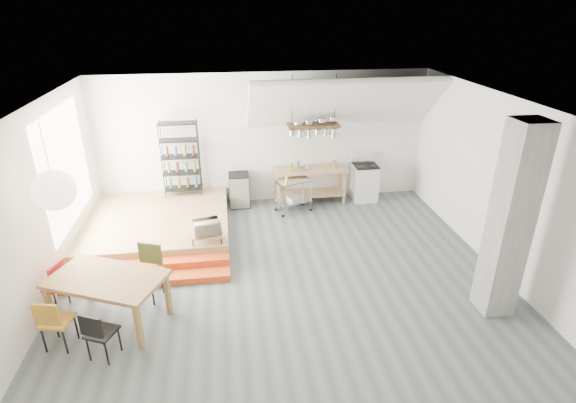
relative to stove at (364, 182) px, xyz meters
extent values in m
plane|color=#4E585A|center=(-2.50, -3.16, -0.48)|extent=(8.00, 8.00, 0.00)
cube|color=silver|center=(-2.50, 0.34, 1.12)|extent=(8.00, 0.04, 3.20)
cube|color=silver|center=(-6.50, -3.16, 1.12)|extent=(0.04, 7.00, 3.20)
cube|color=silver|center=(1.50, -3.16, 1.12)|extent=(0.04, 7.00, 3.20)
cube|color=white|center=(-2.50, -3.16, 2.72)|extent=(8.00, 7.00, 0.02)
cube|color=white|center=(-0.70, -0.26, 2.07)|extent=(4.40, 1.44, 1.32)
cube|color=white|center=(-6.48, -1.66, 1.32)|extent=(0.02, 2.50, 2.20)
cube|color=#9E7A4F|center=(-5.00, -1.16, -0.28)|extent=(3.00, 3.00, 0.40)
cube|color=#D84919|center=(-5.00, -3.11, -0.41)|extent=(3.00, 0.35, 0.13)
cube|color=#D84919|center=(-5.00, -2.76, -0.35)|extent=(3.00, 0.35, 0.27)
cube|color=slate|center=(0.80, -4.66, 1.12)|extent=(0.50, 0.50, 3.20)
cube|color=#9E7A4F|center=(-1.40, -0.01, 0.40)|extent=(1.80, 0.60, 0.06)
cube|color=#9E7A4F|center=(-1.40, -0.01, -0.23)|extent=(1.70, 0.55, 0.04)
cube|color=#9E7A4F|center=(-0.58, 0.21, -0.05)|extent=(0.06, 0.06, 0.86)
cube|color=#9E7A4F|center=(-2.22, 0.21, -0.05)|extent=(0.06, 0.06, 0.86)
cube|color=#9E7A4F|center=(-0.58, -0.23, -0.05)|extent=(0.06, 0.06, 0.86)
cube|color=#9E7A4F|center=(-2.22, -0.23, -0.05)|extent=(0.06, 0.06, 0.86)
cube|color=white|center=(0.00, -0.01, -0.03)|extent=(0.60, 0.60, 0.90)
cube|color=black|center=(0.00, -0.01, 0.44)|extent=(0.58, 0.58, 0.03)
cube|color=white|center=(0.00, 0.27, 0.57)|extent=(0.60, 0.05, 0.25)
cylinder|color=black|center=(0.14, 0.13, 0.46)|extent=(0.18, 0.18, 0.02)
cylinder|color=black|center=(-0.14, 0.13, 0.46)|extent=(0.18, 0.18, 0.02)
cylinder|color=black|center=(0.14, -0.15, 0.46)|extent=(0.18, 0.18, 0.02)
cylinder|color=black|center=(-0.14, -0.15, 0.46)|extent=(0.18, 0.18, 0.02)
cube|color=#3A2517|center=(-1.40, -0.21, 1.57)|extent=(1.20, 0.50, 0.05)
cylinder|color=black|center=(-1.90, -0.21, 2.14)|extent=(0.02, 0.02, 1.15)
cylinder|color=black|center=(-0.90, -0.21, 2.14)|extent=(0.02, 0.02, 1.15)
cylinder|color=silver|center=(-1.90, -0.26, 1.43)|extent=(0.16, 0.16, 0.12)
cylinder|color=silver|center=(-1.70, -0.26, 1.41)|extent=(0.20, 0.20, 0.16)
cylinder|color=silver|center=(-1.50, -0.26, 1.39)|extent=(0.16, 0.16, 0.20)
cylinder|color=silver|center=(-1.30, -0.26, 1.43)|extent=(0.20, 0.20, 0.12)
cylinder|color=silver|center=(-1.10, -0.26, 1.41)|extent=(0.16, 0.16, 0.16)
cylinder|color=silver|center=(-0.90, -0.26, 1.39)|extent=(0.20, 0.20, 0.20)
cylinder|color=black|center=(-4.08, 0.22, 0.82)|extent=(0.02, 0.02, 1.80)
cylinder|color=black|center=(-4.92, 0.22, 0.82)|extent=(0.02, 0.02, 1.80)
cylinder|color=black|center=(-4.08, -0.14, 0.82)|extent=(0.02, 0.02, 1.80)
cylinder|color=black|center=(-4.92, -0.14, 0.82)|extent=(0.02, 0.02, 1.80)
cube|color=black|center=(-4.50, 0.04, 0.07)|extent=(0.88, 0.38, 0.02)
cube|color=black|center=(-4.50, 0.04, 0.47)|extent=(0.88, 0.38, 0.02)
cube|color=black|center=(-4.50, 0.04, 0.87)|extent=(0.88, 0.38, 0.02)
cube|color=black|center=(-4.50, 0.04, 1.27)|extent=(0.88, 0.38, 0.02)
cube|color=black|center=(-4.50, 0.04, 1.67)|extent=(0.88, 0.38, 0.03)
cylinder|color=#36883D|center=(-4.50, 0.04, 0.21)|extent=(0.07, 0.07, 0.24)
cylinder|color=olive|center=(-4.50, 0.04, 0.61)|extent=(0.07, 0.07, 0.24)
cylinder|color=brown|center=(-4.50, 0.04, 1.01)|extent=(0.07, 0.07, 0.24)
cube|color=#9E7A4F|center=(-3.90, -2.41, 0.07)|extent=(0.60, 0.40, 0.03)
cylinder|color=black|center=(-3.63, -2.24, -0.01)|extent=(0.02, 0.02, 0.13)
cylinder|color=black|center=(-4.17, -2.24, -0.01)|extent=(0.02, 0.02, 0.13)
cylinder|color=black|center=(-3.63, -2.58, -0.01)|extent=(0.02, 0.02, 0.13)
cylinder|color=black|center=(-4.17, -2.58, -0.01)|extent=(0.02, 0.02, 0.13)
sphere|color=white|center=(-5.93, -3.85, 1.72)|extent=(0.60, 0.60, 0.60)
cube|color=olive|center=(-5.38, -4.10, 0.31)|extent=(1.97, 1.60, 0.06)
cube|color=olive|center=(-4.51, -4.05, -0.10)|extent=(0.10, 0.10, 0.76)
cube|color=olive|center=(-5.92, -3.40, -0.10)|extent=(0.10, 0.10, 0.76)
cube|color=olive|center=(-4.85, -4.79, -0.10)|extent=(0.10, 0.10, 0.76)
cube|color=olive|center=(-6.26, -4.14, -0.10)|extent=(0.10, 0.10, 0.76)
cube|color=#C38221|center=(-6.02, -4.58, -0.03)|extent=(0.48, 0.48, 0.04)
cube|color=#C38221|center=(-6.06, -4.75, 0.22)|extent=(0.38, 0.13, 0.35)
cylinder|color=black|center=(-6.21, -4.69, -0.26)|extent=(0.03, 0.03, 0.44)
cylinder|color=black|center=(-5.90, -4.77, -0.26)|extent=(0.03, 0.03, 0.44)
cylinder|color=black|center=(-6.14, -4.38, -0.26)|extent=(0.03, 0.03, 0.44)
cylinder|color=black|center=(-5.83, -4.46, -0.26)|extent=(0.03, 0.03, 0.44)
cube|color=black|center=(-5.33, -4.89, -0.06)|extent=(0.50, 0.50, 0.04)
cube|color=black|center=(-5.40, -5.04, 0.18)|extent=(0.34, 0.18, 0.33)
cylinder|color=black|center=(-5.53, -4.97, -0.27)|extent=(0.03, 0.03, 0.41)
cylinder|color=black|center=(-5.26, -5.09, -0.27)|extent=(0.03, 0.03, 0.41)
cylinder|color=black|center=(-5.41, -4.69, -0.27)|extent=(0.03, 0.03, 0.41)
cylinder|color=black|center=(-5.13, -4.82, -0.27)|extent=(0.03, 0.03, 0.41)
cube|color=brown|center=(-4.90, -3.55, 0.01)|extent=(0.56, 0.56, 0.04)
cube|color=brown|center=(-4.83, -3.36, 0.29)|extent=(0.40, 0.19, 0.38)
cylinder|color=black|center=(-4.67, -3.45, -0.24)|extent=(0.03, 0.03, 0.48)
cylinder|color=black|center=(-5.00, -3.32, -0.24)|extent=(0.03, 0.03, 0.48)
cylinder|color=black|center=(-4.79, -3.77, -0.24)|extent=(0.03, 0.03, 0.48)
cylinder|color=black|center=(-5.12, -3.65, -0.24)|extent=(0.03, 0.03, 0.48)
cube|color=red|center=(-6.41, -3.62, -0.03)|extent=(0.50, 0.50, 0.04)
cube|color=red|center=(-6.24, -3.68, 0.22)|extent=(0.15, 0.37, 0.35)
cylinder|color=black|center=(-6.31, -3.82, -0.26)|extent=(0.03, 0.03, 0.44)
cylinder|color=black|center=(-6.21, -3.52, -0.26)|extent=(0.03, 0.03, 0.44)
cylinder|color=black|center=(-6.61, -3.73, -0.26)|extent=(0.03, 0.03, 0.44)
cylinder|color=black|center=(-6.52, -3.42, -0.26)|extent=(0.03, 0.03, 0.44)
cube|color=silver|center=(-1.90, -0.46, 0.31)|extent=(0.91, 0.69, 0.04)
cube|color=silver|center=(-1.90, -0.46, -0.21)|extent=(0.91, 0.69, 0.03)
cylinder|color=silver|center=(-1.61, -0.15, -0.08)|extent=(0.03, 0.03, 0.77)
sphere|color=black|center=(-1.61, -0.15, -0.44)|extent=(0.07, 0.07, 0.07)
cylinder|color=silver|center=(-2.32, -0.39, -0.08)|extent=(0.03, 0.03, 0.77)
sphere|color=black|center=(-2.32, -0.39, -0.44)|extent=(0.07, 0.07, 0.07)
cylinder|color=silver|center=(-1.48, -0.52, -0.08)|extent=(0.03, 0.03, 0.77)
sphere|color=black|center=(-1.48, -0.52, -0.44)|extent=(0.07, 0.07, 0.07)
cylinder|color=silver|center=(-2.19, -0.77, -0.08)|extent=(0.03, 0.03, 0.77)
sphere|color=black|center=(-2.19, -0.77, -0.44)|extent=(0.07, 0.07, 0.07)
cube|color=black|center=(-3.17, 0.04, -0.06)|extent=(0.49, 0.49, 0.84)
imported|color=beige|center=(-3.90, -2.41, 0.22)|extent=(0.56, 0.44, 0.28)
imported|color=silver|center=(-1.59, -0.06, 0.46)|extent=(0.23, 0.23, 0.05)
camera|label=1|loc=(-3.45, -10.23, 4.23)|focal=28.00mm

